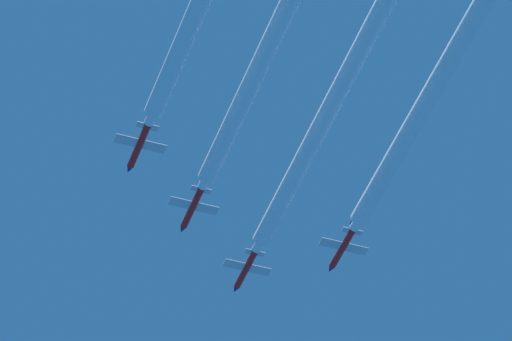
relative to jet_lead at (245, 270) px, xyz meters
name	(u,v)px	position (x,y,z in m)	size (l,w,h in m)	color
jet_lead	(245,270)	(0.00, 0.00, 0.00)	(7.73, 11.25, 2.70)	red
jet_left_wingman	(192,208)	(-12.96, -12.81, -1.58)	(7.73, 11.25, 2.70)	red
jet_right_wingman	(342,249)	(11.94, -11.70, -1.84)	(7.73, 11.25, 2.70)	red
jet_outer_left	(139,147)	(-24.91, -24.91, -3.28)	(7.73, 11.25, 2.70)	red
smoke_trail_lead	(325,119)	(0.00, -36.12, -0.03)	(2.74, 61.93, 2.74)	white
smoke_trail_left_wingman	(264,55)	(-12.96, -46.59, -1.60)	(2.74, 57.27, 2.74)	white
smoke_trail_right_wingman	(424,106)	(11.94, -44.90, -1.87)	(2.74, 56.08, 2.74)	white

